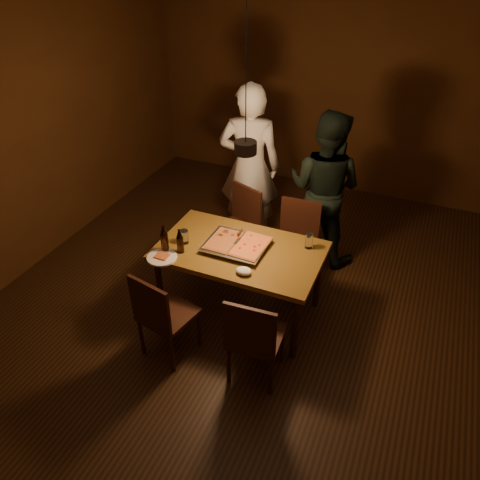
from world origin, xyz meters
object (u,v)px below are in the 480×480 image
at_px(diner_dark, 324,188).
at_px(pendant_lamp, 246,146).
at_px(beer_bottle_b, 180,241).
at_px(diner_white, 250,167).
at_px(chair_far_left, 240,219).
at_px(chair_near_right, 254,333).
at_px(beer_bottle_a, 164,238).
at_px(plate_slice, 162,257).
at_px(pizza_tray, 236,246).
at_px(chair_far_right, 297,235).
at_px(chair_near_left, 160,311).
at_px(dining_table, 240,256).

relative_size(diner_dark, pendant_lamp, 1.56).
relative_size(beer_bottle_b, diner_white, 0.13).
height_order(chair_far_left, chair_near_right, same).
bearing_deg(beer_bottle_a, diner_dark, 55.63).
xyz_separation_m(plate_slice, diner_dark, (1.03, 1.66, 0.10)).
bearing_deg(diner_white, chair_near_right, 98.40).
distance_m(pizza_tray, beer_bottle_a, 0.65).
bearing_deg(chair_far_right, diner_white, -37.41).
bearing_deg(chair_near_right, beer_bottle_a, 153.07).
bearing_deg(chair_near_left, diner_dark, 80.19).
height_order(chair_far_right, pizza_tray, chair_far_right).
xyz_separation_m(diner_dark, pendant_lamp, (-0.40, -1.26, 0.90)).
xyz_separation_m(plate_slice, pendant_lamp, (0.63, 0.40, 1.00)).
relative_size(chair_near_right, beer_bottle_a, 1.81).
height_order(diner_white, diner_dark, diner_white).
height_order(dining_table, plate_slice, plate_slice).
bearing_deg(plate_slice, beer_bottle_b, 53.95).
height_order(chair_near_left, pendant_lamp, pendant_lamp).
bearing_deg(diner_dark, beer_bottle_b, 67.81).
xyz_separation_m(dining_table, beer_bottle_b, (-0.48, -0.25, 0.19)).
relative_size(chair_near_left, pendant_lamp, 0.45).
xyz_separation_m(pizza_tray, beer_bottle_a, (-0.57, -0.29, 0.11)).
bearing_deg(dining_table, beer_bottle_a, -154.67).
height_order(chair_far_left, beer_bottle_b, beer_bottle_b).
height_order(chair_far_right, beer_bottle_b, beer_bottle_b).
bearing_deg(dining_table, diner_white, 108.50).
distance_m(plate_slice, diner_dark, 1.95).
height_order(pizza_tray, pendant_lamp, pendant_lamp).
bearing_deg(beer_bottle_b, beer_bottle_a, -164.49).
height_order(dining_table, pizza_tray, pizza_tray).
bearing_deg(plate_slice, diner_white, 84.51).
distance_m(beer_bottle_a, pendant_lamp, 1.14).
bearing_deg(dining_table, chair_near_right, -59.67).
distance_m(chair_far_left, chair_near_left, 1.60).
xyz_separation_m(pizza_tray, diner_dark, (0.49, 1.26, 0.08)).
height_order(dining_table, pendant_lamp, pendant_lamp).
height_order(pizza_tray, beer_bottle_b, beer_bottle_b).
bearing_deg(diner_white, beer_bottle_a, 68.33).
bearing_deg(chair_far_right, chair_near_right, 91.62).
bearing_deg(chair_far_right, chair_far_left, -7.30).
bearing_deg(chair_far_left, pizza_tray, 132.09).
distance_m(chair_far_right, beer_bottle_a, 1.44).
bearing_deg(pendant_lamp, diner_dark, 72.56).
height_order(dining_table, chair_near_right, chair_near_right).
bearing_deg(plate_slice, dining_table, 34.46).
distance_m(chair_near_left, diner_white, 2.11).
bearing_deg(diner_white, beer_bottle_b, 73.31).
distance_m(beer_bottle_b, diner_white, 1.52).
xyz_separation_m(chair_far_left, beer_bottle_b, (-0.13, -1.05, 0.33)).
bearing_deg(chair_far_left, pendant_lamp, 137.28).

